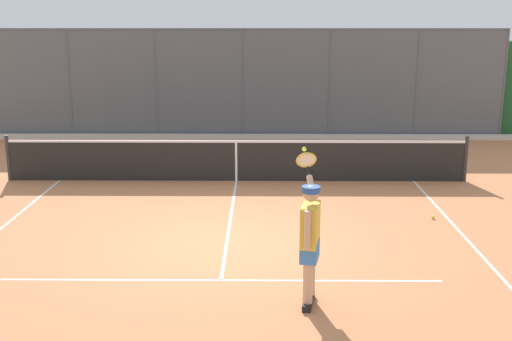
# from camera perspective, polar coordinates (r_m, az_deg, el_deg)

# --- Properties ---
(ground_plane) EXTENTS (60.00, 60.00, 0.00)m
(ground_plane) POSITION_cam_1_polar(r_m,az_deg,el_deg) (10.79, -2.67, -6.67)
(ground_plane) COLOR #C67A4C
(court_line_markings) EXTENTS (8.35, 10.43, 0.01)m
(court_line_markings) POSITION_cam_1_polar(r_m,az_deg,el_deg) (9.15, -3.29, -10.56)
(court_line_markings) COLOR white
(court_line_markings) RESTS_ON ground
(fence_backdrop) EXTENTS (19.12, 1.37, 3.39)m
(fence_backdrop) POSITION_cam_1_polar(r_m,az_deg,el_deg) (20.39, -1.15, 7.40)
(fence_backdrop) COLOR #565B60
(fence_backdrop) RESTS_ON ground
(tennis_net) EXTENTS (10.73, 0.09, 1.07)m
(tennis_net) POSITION_cam_1_polar(r_m,az_deg,el_deg) (14.70, -1.80, 0.94)
(tennis_net) COLOR #2D2D2D
(tennis_net) RESTS_ON ground
(tennis_player) EXTENTS (0.31, 1.40, 1.94)m
(tennis_player) POSITION_cam_1_polar(r_m,az_deg,el_deg) (8.35, 4.87, -5.89)
(tennis_player) COLOR black
(tennis_player) RESTS_ON ground
(tennis_ball_mid_court) EXTENTS (0.07, 0.07, 0.07)m
(tennis_ball_mid_court) POSITION_cam_1_polar(r_m,az_deg,el_deg) (12.52, 15.66, -4.08)
(tennis_ball_mid_court) COLOR #CCDB33
(tennis_ball_mid_court) RESTS_ON ground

